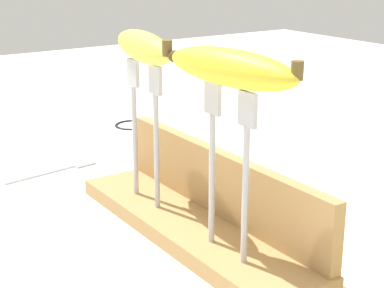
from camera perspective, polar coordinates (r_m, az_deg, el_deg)
ground_plane at (r=0.80m, az=0.00°, el=-8.36°), size 3.00×3.00×0.00m
wooden_board at (r=0.79m, az=0.00°, el=-7.67°), size 0.41×0.10×0.02m
board_backstop at (r=0.79m, az=2.57°, el=-3.52°), size 0.40×0.02×0.08m
fork_stand_left at (r=0.81m, az=-4.31°, el=2.21°), size 0.08×0.01×0.19m
fork_stand_right at (r=0.67m, az=3.34°, el=-1.10°), size 0.09×0.01×0.19m
banana_raised_left at (r=0.79m, az=-4.46°, el=8.82°), size 0.17×0.06×0.04m
banana_raised_right at (r=0.65m, az=3.49°, el=6.95°), size 0.19×0.06×0.04m
fork_fallen_near at (r=1.04m, az=-11.55°, el=-2.11°), size 0.04×0.16×0.01m
wire_coil at (r=1.28m, az=-5.42°, el=1.82°), size 0.07×0.07×0.01m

